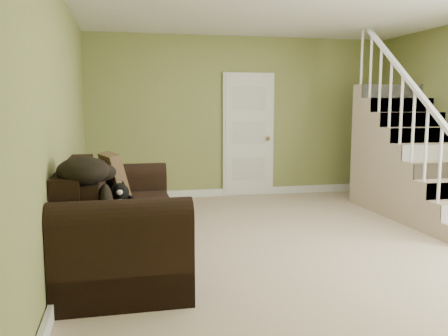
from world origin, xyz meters
name	(u,v)px	position (x,y,z in m)	size (l,w,h in m)	color
floor	(302,240)	(0.00, 0.00, 0.00)	(5.00, 5.50, 0.01)	#C5AC8E
wall_back	(242,117)	(0.00, 2.75, 1.30)	(5.00, 0.04, 2.60)	olive
wall_left	(64,126)	(-2.50, 0.00, 1.30)	(0.04, 5.50, 2.60)	olive
baseboard_back	(242,191)	(0.00, 2.72, 0.06)	(5.00, 0.04, 0.12)	white
baseboard_left	(72,249)	(-2.47, 0.00, 0.06)	(0.04, 5.50, 0.12)	white
door	(248,135)	(0.10, 2.71, 1.01)	(0.86, 0.12, 2.02)	white
staircase	(413,167)	(1.99, 0.97, 0.64)	(1.00, 2.51, 2.82)	#C5AC8E
sofa	(116,225)	(-2.02, -0.30, 0.36)	(1.04, 2.42, 0.96)	black
side_table	(110,200)	(-2.12, 1.32, 0.29)	(0.58, 0.58, 0.78)	black
cat	(120,192)	(-1.98, 0.05, 0.61)	(0.24, 0.51, 0.25)	black
banana	(153,222)	(-1.72, -0.98, 0.54)	(0.05, 0.17, 0.05)	gold
throw_pillow	(114,175)	(-2.04, 0.56, 0.73)	(0.12, 0.49, 0.49)	#49301D
throw_blanket	(83,171)	(-2.25, -1.00, 0.99)	(0.40, 0.53, 0.22)	black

